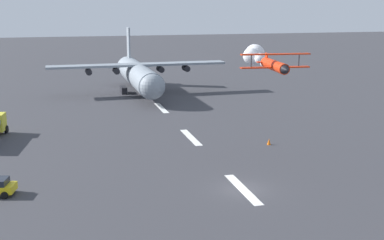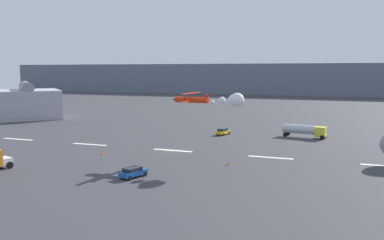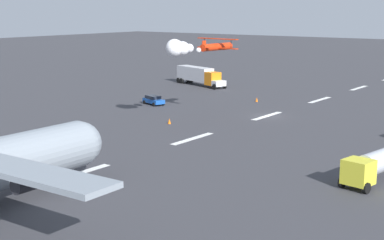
{
  "view_description": "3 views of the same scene",
  "coord_description": "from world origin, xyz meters",
  "views": [
    {
      "loc": [
        -41.23,
        15.45,
        16.44
      ],
      "look_at": [
        16.23,
        0.52,
        2.83
      ],
      "focal_mm": 48.14,
      "sensor_mm": 36.0,
      "label": 1
    },
    {
      "loc": [
        29.46,
        -70.83,
        15.46
      ],
      "look_at": [
        5.86,
        -5.22,
        6.8
      ],
      "focal_mm": 37.67,
      "sensor_mm": 36.0,
      "label": 2
    },
    {
      "loc": [
        75.05,
        41.04,
        15.89
      ],
      "look_at": [
        18.94,
        0.0,
        2.36
      ],
      "focal_mm": 54.36,
      "sensor_mm": 36.0,
      "label": 3
    }
  ],
  "objects": [
    {
      "name": "runway_stripe_2",
      "position": [
        -37.65,
        0.0,
        0.01
      ],
      "size": [
        8.0,
        0.9,
        0.01
      ],
      "primitive_type": "cube",
      "color": "white",
      "rests_on": "ground"
    },
    {
      "name": "runway_stripe_3",
      "position": [
        -18.82,
        0.0,
        0.01
      ],
      "size": [
        8.0,
        0.9,
        0.01
      ],
      "primitive_type": "cube",
      "color": "white",
      "rests_on": "ground"
    },
    {
      "name": "followme_car_yellow",
      "position": [
        2.15,
        -20.18,
        0.81
      ],
      "size": [
        3.05,
        4.58,
        1.52
      ],
      "color": "#194CA5",
      "rests_on": "ground"
    },
    {
      "name": "ground_plane",
      "position": [
        0.0,
        0.0,
        0.0
      ],
      "size": [
        440.0,
        440.0,
        0.0
      ],
      "primitive_type": "plane",
      "color": "#38383D",
      "rests_on": "ground"
    },
    {
      "name": "traffic_cone_near",
      "position": [
        -10.66,
        -7.93,
        0.38
      ],
      "size": [
        0.44,
        0.44,
        0.75
      ],
      "primitive_type": "cone",
      "color": "orange",
      "rests_on": "ground"
    },
    {
      "name": "stunt_biplane_red",
      "position": [
        11.35,
        -5.84,
        10.52
      ],
      "size": [
        13.22,
        7.01,
        2.32
      ],
      "color": "red"
    },
    {
      "name": "runway_stripe_5",
      "position": [
        18.82,
        0.0,
        0.01
      ],
      "size": [
        8.0,
        0.9,
        0.01
      ],
      "primitive_type": "cube",
      "color": "white",
      "rests_on": "ground"
    },
    {
      "name": "semi_truck_orange",
      "position": [
        -22.08,
        -28.19,
        2.12
      ],
      "size": [
        7.06,
        13.92,
        3.7
      ],
      "color": "silver",
      "rests_on": "ground"
    },
    {
      "name": "traffic_cone_far",
      "position": [
        13.2,
        -8.09,
        0.38
      ],
      "size": [
        0.44,
        0.44,
        0.75
      ],
      "primitive_type": "cone",
      "color": "orange",
      "rests_on": "ground"
    },
    {
      "name": "runway_stripe_6",
      "position": [
        37.65,
        0.0,
        0.01
      ],
      "size": [
        8.0,
        0.9,
        0.01
      ],
      "primitive_type": "cube",
      "color": "white",
      "rests_on": "ground"
    },
    {
      "name": "runway_stripe_4",
      "position": [
        0.0,
        0.0,
        0.01
      ],
      "size": [
        8.0,
        0.9,
        0.01
      ],
      "primitive_type": "cube",
      "color": "white",
      "rests_on": "ground"
    },
    {
      "name": "fuel_tanker_truck",
      "position": [
        22.91,
        24.3,
        1.75
      ],
      "size": [
        9.97,
        4.22,
        2.9
      ],
      "color": "yellow",
      "rests_on": "ground"
    }
  ]
}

